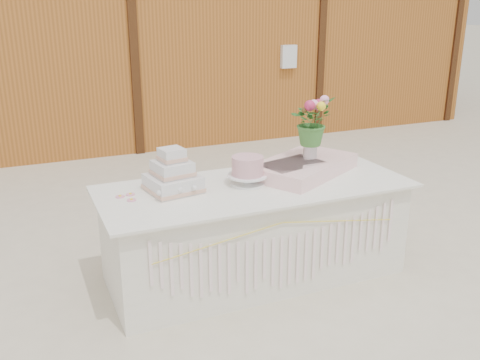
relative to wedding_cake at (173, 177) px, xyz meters
name	(u,v)px	position (x,y,z in m)	size (l,w,h in m)	color
ground	(255,275)	(0.62, -0.12, -0.88)	(80.00, 80.00, 0.00)	beige
barn	(106,29)	(0.61, 5.87, 0.79)	(12.60, 4.60, 3.30)	#A05B21
cake_table	(255,231)	(0.62, -0.13, -0.49)	(2.40, 1.00, 0.77)	white
wedding_cake	(173,177)	(0.00, 0.00, 0.00)	(0.42, 0.42, 0.33)	silver
pink_cake_stand	(248,169)	(0.57, -0.08, 0.01)	(0.31, 0.31, 0.22)	white
satin_runner	(303,167)	(1.10, -0.01, -0.05)	(0.91, 0.52, 0.11)	#FFCECD
flower_vase	(310,148)	(1.19, 0.04, 0.08)	(0.11, 0.11, 0.16)	#ADADB2
bouquet	(312,116)	(1.19, 0.04, 0.35)	(0.35, 0.31, 0.39)	#37712D
loose_flowers	(129,200)	(-0.35, -0.07, -0.10)	(0.13, 0.32, 0.02)	pink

